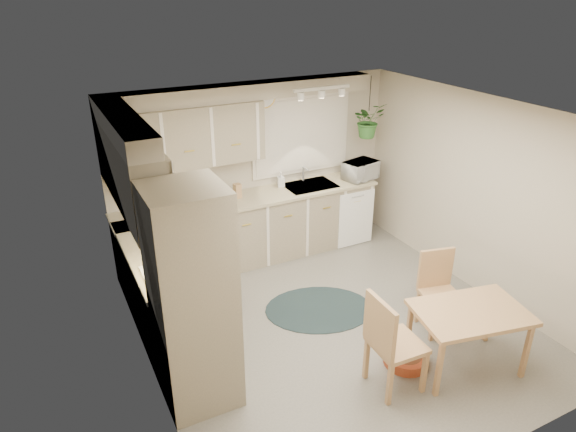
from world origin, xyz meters
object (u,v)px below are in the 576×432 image
(dining_table, at_px, (466,339))
(pet_bed, at_px, (406,358))
(braided_rug, at_px, (319,309))
(microwave, at_px, (361,168))
(chair_left, at_px, (397,342))
(chair_back, at_px, (442,294))

(dining_table, distance_m, pet_bed, 0.63)
(braided_rug, height_order, microwave, microwave)
(pet_bed, xyz_separation_m, microwave, (1.15, 2.60, 1.05))
(dining_table, relative_size, microwave, 2.20)
(chair_left, height_order, braided_rug, chair_left)
(braided_rug, bearing_deg, microwave, 43.46)
(chair_left, bearing_deg, pet_bed, 123.69)
(chair_back, bearing_deg, dining_table, 84.36)
(chair_back, xyz_separation_m, microwave, (0.47, 2.31, 0.65))
(chair_back, height_order, braided_rug, chair_back)
(braided_rug, distance_m, pet_bed, 1.26)
(braided_rug, bearing_deg, pet_bed, -75.27)
(chair_left, height_order, microwave, microwave)
(chair_left, xyz_separation_m, braided_rug, (-0.01, 1.40, -0.50))
(braided_rug, bearing_deg, chair_left, -89.48)
(braided_rug, xyz_separation_m, microwave, (1.47, 1.39, 1.10))
(dining_table, distance_m, chair_back, 0.63)
(microwave, bearing_deg, chair_back, -115.86)
(dining_table, xyz_separation_m, microwave, (0.67, 2.89, 0.77))
(pet_bed, bearing_deg, dining_table, -31.24)
(braided_rug, bearing_deg, chair_back, -42.60)
(dining_table, height_order, chair_left, chair_left)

